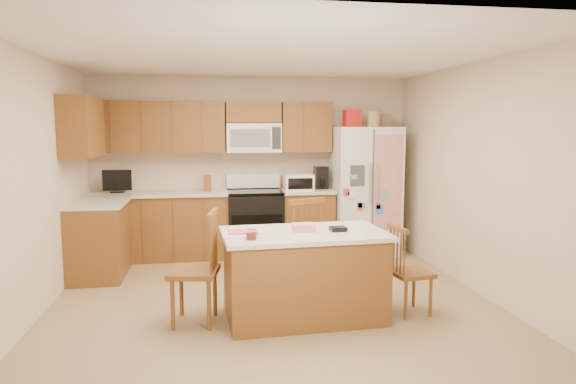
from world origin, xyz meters
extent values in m
plane|color=#876D50|center=(0.00, 0.00, 0.00)|extent=(4.50, 4.50, 0.00)
cube|color=beige|center=(0.00, 2.25, 1.25)|extent=(4.50, 0.10, 2.50)
cube|color=beige|center=(0.00, -2.25, 1.25)|extent=(4.50, 0.10, 2.50)
cube|color=beige|center=(-2.25, 0.00, 1.25)|extent=(0.10, 4.50, 2.50)
cube|color=beige|center=(2.25, 0.00, 1.25)|extent=(0.10, 4.50, 2.50)
cube|color=white|center=(0.00, 0.00, 2.50)|extent=(4.50, 4.50, 0.04)
cube|color=brown|center=(-1.31, 1.95, 0.44)|extent=(1.87, 0.60, 0.88)
cube|color=brown|center=(0.74, 1.95, 0.44)|extent=(0.72, 0.60, 0.88)
cube|color=brown|center=(-1.95, 1.17, 0.44)|extent=(0.60, 0.95, 0.88)
cube|color=beige|center=(-1.31, 1.94, 0.90)|extent=(1.87, 0.64, 0.04)
cube|color=beige|center=(0.74, 1.94, 0.90)|extent=(0.72, 0.64, 0.04)
cube|color=beige|center=(-1.94, 1.17, 0.90)|extent=(0.64, 0.95, 0.04)
cube|color=brown|center=(-1.32, 2.08, 1.80)|extent=(1.85, 0.33, 0.70)
cube|color=brown|center=(0.75, 2.08, 1.80)|extent=(0.70, 0.33, 0.70)
cube|color=brown|center=(0.00, 2.08, 2.00)|extent=(0.76, 0.33, 0.29)
cube|color=brown|center=(-2.08, 1.17, 1.80)|extent=(0.33, 0.95, 0.70)
cube|color=brown|center=(-1.90, 1.92, 1.80)|extent=(0.02, 0.01, 0.66)
cube|color=brown|center=(-1.90, 1.65, 0.44)|extent=(0.02, 0.01, 0.84)
cube|color=brown|center=(-1.50, 1.92, 1.80)|extent=(0.02, 0.01, 0.66)
cube|color=brown|center=(-1.50, 1.65, 0.44)|extent=(0.02, 0.01, 0.84)
cube|color=brown|center=(-1.10, 1.92, 1.80)|extent=(0.02, 0.01, 0.66)
cube|color=brown|center=(-1.10, 1.65, 0.44)|extent=(0.02, 0.01, 0.84)
cube|color=brown|center=(-0.70, 1.92, 1.80)|extent=(0.01, 0.01, 0.66)
cube|color=brown|center=(-0.70, 1.65, 0.44)|extent=(0.01, 0.01, 0.84)
cube|color=brown|center=(0.70, 1.92, 1.80)|extent=(0.01, 0.01, 0.66)
cube|color=brown|center=(0.70, 1.65, 0.44)|extent=(0.01, 0.01, 0.84)
cube|color=white|center=(0.00, 2.06, 1.65)|extent=(0.76, 0.38, 0.40)
cube|color=slate|center=(-0.06, 1.86, 1.65)|extent=(0.54, 0.01, 0.24)
cube|color=#262626|center=(0.30, 1.86, 1.65)|extent=(0.12, 0.01, 0.30)
cube|color=brown|center=(-0.65, 1.95, 1.03)|extent=(0.10, 0.14, 0.22)
cube|color=black|center=(-1.85, 1.97, 0.93)|extent=(0.18, 0.12, 0.02)
cube|color=black|center=(-1.85, 1.97, 1.09)|extent=(0.38, 0.03, 0.28)
cube|color=red|center=(0.58, 2.03, 1.01)|extent=(0.35, 0.22, 0.18)
cube|color=white|center=(0.60, 1.80, 1.04)|extent=(0.40, 0.28, 0.23)
cube|color=black|center=(0.60, 1.66, 1.04)|extent=(0.34, 0.01, 0.15)
cube|color=black|center=(0.96, 2.00, 1.08)|extent=(0.18, 0.22, 0.32)
cylinder|color=black|center=(0.96, 1.93, 1.01)|extent=(0.12, 0.12, 0.12)
cube|color=black|center=(0.00, 1.93, 0.44)|extent=(0.76, 0.64, 0.88)
cube|color=black|center=(0.00, 1.60, 0.42)|extent=(0.68, 0.01, 0.42)
cube|color=black|center=(0.00, 1.93, 0.91)|extent=(0.76, 0.64, 0.03)
cube|color=white|center=(0.00, 2.19, 1.03)|extent=(0.76, 0.10, 0.20)
cube|color=white|center=(1.57, 1.88, 0.90)|extent=(0.90, 0.75, 1.80)
cube|color=#4C4C4C|center=(1.57, 1.49, 0.90)|extent=(0.02, 0.01, 1.75)
cube|color=silver|center=(1.52, 1.47, 1.05)|extent=(0.02, 0.03, 0.55)
cube|color=silver|center=(1.62, 1.47, 1.05)|extent=(0.02, 0.03, 0.55)
cube|color=#3F3F44|center=(1.35, 1.49, 1.15)|extent=(0.20, 0.01, 0.28)
cube|color=#D84C59|center=(1.77, 1.49, 1.05)|extent=(0.42, 0.01, 1.30)
cube|color=red|center=(1.37, 1.88, 1.92)|extent=(0.22, 0.22, 0.24)
cylinder|color=tan|center=(1.67, 1.82, 1.91)|extent=(0.18, 0.18, 0.22)
cube|color=#7B5F50|center=(1.85, 1.96, 1.89)|extent=(0.18, 0.20, 0.18)
cube|color=brown|center=(0.24, -0.54, 0.40)|extent=(1.48, 0.89, 0.79)
cube|color=beige|center=(0.24, -0.54, 0.81)|extent=(1.56, 0.97, 0.04)
cylinder|color=red|center=(-0.27, -0.80, 0.86)|extent=(0.08, 0.08, 0.06)
cylinder|color=white|center=(-0.27, -0.80, 0.88)|extent=(0.09, 0.09, 0.09)
cube|color=#FB8F84|center=(0.24, -0.51, 0.87)|extent=(0.21, 0.16, 0.07)
cube|color=black|center=(0.56, -0.56, 0.85)|extent=(0.16, 0.13, 0.04)
cube|color=white|center=(-0.37, -0.64, 0.84)|extent=(0.31, 0.26, 0.01)
cube|color=#D84C4C|center=(-0.33, -0.56, 0.85)|extent=(0.27, 0.21, 0.01)
cylinder|color=white|center=(-0.03, -0.77, 0.84)|extent=(0.13, 0.06, 0.01)
cube|color=brown|center=(-0.78, -0.52, 0.48)|extent=(0.50, 0.51, 0.05)
cylinder|color=brown|center=(-0.91, -0.31, 0.23)|extent=(0.04, 0.04, 0.46)
cylinder|color=brown|center=(-0.97, -0.67, 0.23)|extent=(0.04, 0.04, 0.46)
cylinder|color=brown|center=(-0.59, -0.36, 0.23)|extent=(0.04, 0.04, 0.46)
cylinder|color=brown|center=(-0.65, -0.72, 0.23)|extent=(0.04, 0.04, 0.46)
cylinder|color=brown|center=(-0.58, -0.39, 0.76)|extent=(0.02, 0.02, 0.52)
cylinder|color=brown|center=(-0.59, -0.47, 0.76)|extent=(0.02, 0.02, 0.52)
cylinder|color=brown|center=(-0.60, -0.55, 0.76)|extent=(0.02, 0.02, 0.52)
cylinder|color=brown|center=(-0.61, -0.63, 0.76)|extent=(0.02, 0.02, 0.52)
cylinder|color=brown|center=(-0.63, -0.71, 0.76)|extent=(0.02, 0.02, 0.52)
cube|color=brown|center=(-0.60, -0.55, 1.02)|extent=(0.11, 0.43, 0.05)
cube|color=brown|center=(0.31, 0.22, 0.49)|extent=(0.59, 0.58, 0.05)
cylinder|color=brown|center=(0.42, 0.44, 0.23)|extent=(0.04, 0.04, 0.47)
cylinder|color=brown|center=(0.08, 0.30, 0.23)|extent=(0.04, 0.04, 0.47)
cylinder|color=brown|center=(0.54, 0.15, 0.23)|extent=(0.04, 0.04, 0.47)
cylinder|color=brown|center=(0.20, 0.00, 0.23)|extent=(0.04, 0.04, 0.47)
cylinder|color=brown|center=(0.53, 0.12, 0.77)|extent=(0.02, 0.02, 0.52)
cylinder|color=brown|center=(0.46, 0.09, 0.77)|extent=(0.02, 0.02, 0.52)
cylinder|color=brown|center=(0.38, 0.05, 0.77)|extent=(0.02, 0.02, 0.52)
cylinder|color=brown|center=(0.31, 0.02, 0.77)|extent=(0.02, 0.02, 0.52)
cylinder|color=brown|center=(0.23, -0.01, 0.77)|extent=(0.02, 0.02, 0.52)
cube|color=brown|center=(0.38, 0.05, 1.03)|extent=(0.42, 0.21, 0.05)
cube|color=brown|center=(1.28, -0.59, 0.40)|extent=(0.41, 0.42, 0.04)
cylinder|color=brown|center=(1.43, -0.72, 0.19)|extent=(0.03, 0.03, 0.38)
cylinder|color=brown|center=(1.39, -0.42, 0.19)|extent=(0.03, 0.03, 0.38)
cylinder|color=brown|center=(1.17, -0.76, 0.19)|extent=(0.03, 0.03, 0.38)
cylinder|color=brown|center=(1.12, -0.46, 0.19)|extent=(0.03, 0.03, 0.38)
cylinder|color=brown|center=(1.15, -0.74, 0.63)|extent=(0.02, 0.02, 0.43)
cylinder|color=brown|center=(1.14, -0.68, 0.63)|extent=(0.02, 0.02, 0.43)
cylinder|color=brown|center=(1.13, -0.61, 0.63)|extent=(0.02, 0.02, 0.43)
cylinder|color=brown|center=(1.12, -0.55, 0.63)|extent=(0.02, 0.02, 0.43)
cylinder|color=brown|center=(1.11, -0.48, 0.63)|extent=(0.02, 0.02, 0.43)
cube|color=brown|center=(1.13, -0.61, 0.84)|extent=(0.09, 0.36, 0.04)
camera|label=1|loc=(-0.63, -5.16, 1.80)|focal=32.00mm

